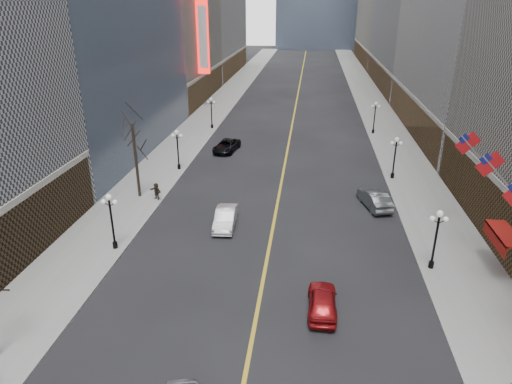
% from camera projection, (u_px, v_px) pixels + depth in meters
% --- Properties ---
extents(sidewalk_east, '(6.00, 230.00, 0.15)m').
position_uv_depth(sidewalk_east, '(385.00, 127.00, 69.05)').
color(sidewalk_east, gray).
rests_on(sidewalk_east, ground).
extents(sidewalk_west, '(6.00, 230.00, 0.15)m').
position_uv_depth(sidewalk_west, '(204.00, 121.00, 72.14)').
color(sidewalk_west, gray).
rests_on(sidewalk_west, ground).
extents(lane_line, '(0.25, 200.00, 0.02)m').
position_uv_depth(lane_line, '(295.00, 110.00, 79.76)').
color(lane_line, gold).
rests_on(lane_line, ground).
extents(streetlamp_east_1, '(1.26, 0.44, 4.52)m').
position_uv_depth(streetlamp_east_1, '(437.00, 234.00, 31.61)').
color(streetlamp_east_1, black).
rests_on(streetlamp_east_1, sidewalk_east).
extents(streetlamp_east_2, '(1.26, 0.44, 4.52)m').
position_uv_depth(streetlamp_east_2, '(395.00, 153.00, 48.07)').
color(streetlamp_east_2, black).
rests_on(streetlamp_east_2, sidewalk_east).
extents(streetlamp_east_3, '(1.26, 0.44, 4.52)m').
position_uv_depth(streetlamp_east_3, '(375.00, 114.00, 64.53)').
color(streetlamp_east_3, black).
rests_on(streetlamp_east_3, sidewalk_east).
extents(streetlamp_west_1, '(1.26, 0.44, 4.52)m').
position_uv_depth(streetlamp_west_1, '(111.00, 216.00, 34.22)').
color(streetlamp_west_1, black).
rests_on(streetlamp_west_1, sidewalk_west).
extents(streetlamp_west_2, '(1.26, 0.44, 4.52)m').
position_uv_depth(streetlamp_west_2, '(178.00, 146.00, 50.68)').
color(streetlamp_west_2, black).
rests_on(streetlamp_west_2, sidewalk_west).
extents(streetlamp_west_3, '(1.26, 0.44, 4.52)m').
position_uv_depth(streetlamp_west_3, '(211.00, 110.00, 67.13)').
color(streetlamp_west_3, black).
rests_on(streetlamp_west_3, sidewalk_west).
extents(flag_4, '(2.87, 0.12, 2.87)m').
position_uv_depth(flag_4, '(492.00, 167.00, 31.35)').
color(flag_4, '#B2B2B7').
rests_on(flag_4, ground).
extents(flag_5, '(2.87, 0.12, 2.87)m').
position_uv_depth(flag_5, '(470.00, 145.00, 35.92)').
color(flag_5, '#B2B2B7').
rests_on(flag_5, ground).
extents(awning_c, '(1.40, 4.00, 0.93)m').
position_uv_depth(awning_c, '(502.00, 235.00, 31.07)').
color(awning_c, maroon).
rests_on(awning_c, ground).
extents(theatre_marquee, '(2.00, 0.55, 12.00)m').
position_uv_depth(theatre_marquee, '(203.00, 37.00, 76.84)').
color(theatre_marquee, red).
rests_on(theatre_marquee, ground).
extents(tree_west_far, '(3.60, 3.60, 7.92)m').
position_uv_depth(tree_west_far, '(133.00, 136.00, 42.25)').
color(tree_west_far, '#2D231C').
rests_on(tree_west_far, sidewalk_west).
extents(car_nb_mid, '(1.88, 4.78, 1.55)m').
position_uv_depth(car_nb_mid, '(225.00, 218.00, 38.69)').
color(car_nb_mid, silver).
rests_on(car_nb_mid, ground).
extents(car_nb_far, '(3.25, 5.58, 1.46)m').
position_uv_depth(car_nb_far, '(227.00, 146.00, 57.95)').
color(car_nb_far, black).
rests_on(car_nb_far, ground).
extents(car_sb_mid, '(1.79, 4.43, 1.51)m').
position_uv_depth(car_sb_mid, '(322.00, 301.00, 28.08)').
color(car_sb_mid, maroon).
rests_on(car_sb_mid, ground).
extents(car_sb_far, '(2.98, 5.24, 1.63)m').
position_uv_depth(car_sb_far, '(374.00, 199.00, 42.32)').
color(car_sb_far, '#4F5457').
rests_on(car_sb_far, ground).
extents(ped_west_far, '(1.53, 1.15, 1.64)m').
position_uv_depth(ped_west_far, '(156.00, 191.00, 43.62)').
color(ped_west_far, black).
rests_on(ped_west_far, sidewalk_west).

